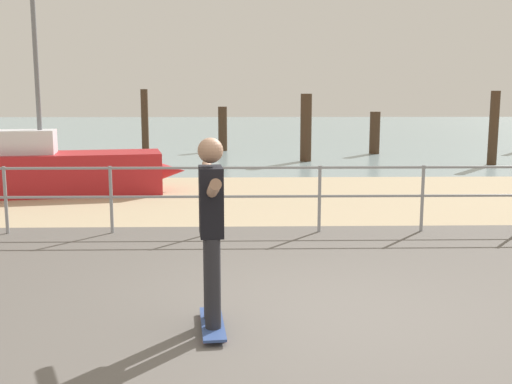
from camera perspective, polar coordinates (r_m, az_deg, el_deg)
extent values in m
cube|color=#605B56|center=(4.86, 6.38, -16.20)|extent=(24.00, 10.00, 0.04)
cube|color=tan|center=(12.54, 1.48, -0.48)|extent=(24.00, 6.00, 0.04)
cube|color=#849EA3|center=(40.42, -0.51, 6.07)|extent=(72.00, 50.00, 0.04)
cylinder|color=gray|center=(9.77, -22.89, -0.79)|extent=(0.05, 0.05, 1.05)
cylinder|color=gray|center=(9.30, -13.73, -0.79)|extent=(0.05, 0.05, 1.05)
cylinder|color=gray|center=(9.10, -3.88, -0.77)|extent=(0.05, 0.05, 1.05)
cylinder|color=gray|center=(9.17, 6.11, -0.73)|extent=(0.05, 0.05, 1.05)
cylinder|color=gray|center=(9.51, 15.67, -0.66)|extent=(0.05, 0.05, 1.05)
cylinder|color=gray|center=(9.10, -8.93, 2.29)|extent=(14.33, 0.04, 0.04)
cylinder|color=gray|center=(9.16, -8.87, -0.46)|extent=(14.33, 0.04, 0.04)
cube|color=#B21E23|center=(13.48, -18.55, 1.65)|extent=(4.59, 2.25, 0.90)
cone|color=#B21E23|center=(13.44, -9.18, 1.98)|extent=(1.23, 0.97, 0.77)
cylinder|color=slate|center=(13.44, -20.36, 11.56)|extent=(0.10, 0.10, 3.79)
cube|color=silver|center=(13.49, -21.24, 4.50)|extent=(1.36, 1.12, 0.50)
cube|color=#334C8C|center=(5.45, -4.20, -12.48)|extent=(0.28, 0.82, 0.02)
cylinder|color=#E5598C|center=(5.21, -3.11, -14.01)|extent=(0.04, 0.06, 0.06)
cylinder|color=#E5598C|center=(5.20, -4.92, -14.06)|extent=(0.04, 0.06, 0.06)
cylinder|color=#E5598C|center=(5.73, -3.54, -11.83)|extent=(0.04, 0.06, 0.06)
cylinder|color=#E5598C|center=(5.72, -5.17, -11.88)|extent=(0.04, 0.06, 0.06)
cylinder|color=#26262B|center=(5.20, -4.18, -8.74)|extent=(0.14, 0.14, 0.80)
cylinder|color=#26262B|center=(5.43, -4.32, -7.97)|extent=(0.14, 0.14, 0.80)
cube|color=black|center=(5.15, -4.34, -0.89)|extent=(0.24, 0.38, 0.60)
sphere|color=#9E755B|center=(5.09, -4.40, 3.99)|extent=(0.22, 0.22, 0.22)
cylinder|color=#9E755B|center=(4.68, -4.07, 0.34)|extent=(0.15, 0.56, 0.23)
cylinder|color=#9E755B|center=(5.56, -4.61, 1.71)|extent=(0.15, 0.56, 0.23)
cylinder|color=#422D1E|center=(22.43, -10.62, 6.62)|extent=(0.26, 0.26, 2.39)
cylinder|color=#422D1E|center=(23.36, -3.22, 6.05)|extent=(0.35, 0.35, 1.74)
cylinder|color=#422D1E|center=(19.45, 4.82, 6.13)|extent=(0.37, 0.37, 2.20)
cylinder|color=#422D1E|center=(22.47, 11.32, 5.57)|extent=(0.38, 0.38, 1.57)
cylinder|color=#422D1E|center=(19.76, 21.84, 5.69)|extent=(0.28, 0.28, 2.29)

